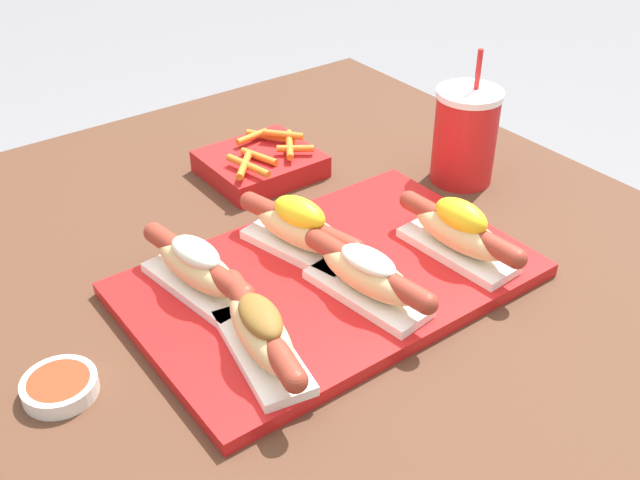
{
  "coord_description": "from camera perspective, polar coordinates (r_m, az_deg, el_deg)",
  "views": [
    {
      "loc": [
        -0.42,
        -0.63,
        1.31
      ],
      "look_at": [
        0.04,
        -0.01,
        0.79
      ],
      "focal_mm": 42.0,
      "sensor_mm": 36.0,
      "label": 1
    }
  ],
  "objects": [
    {
      "name": "fries_basket",
      "position": [
        1.19,
        -4.53,
        5.88
      ],
      "size": [
        0.17,
        0.16,
        0.06
      ],
      "color": "#B21919",
      "rests_on": "patio_table"
    },
    {
      "name": "hot_dog_4",
      "position": [
        0.96,
        -1.55,
        0.92
      ],
      "size": [
        0.1,
        0.2,
        0.08
      ],
      "color": "white",
      "rests_on": "serving_tray"
    },
    {
      "name": "hot_dog_0",
      "position": [
        0.8,
        -4.5,
        -7.01
      ],
      "size": [
        0.09,
        0.2,
        0.07
      ],
      "color": "white",
      "rests_on": "serving_tray"
    },
    {
      "name": "hot_dog_1",
      "position": [
        0.88,
        3.64,
        -2.68
      ],
      "size": [
        0.08,
        0.2,
        0.06
      ],
      "color": "white",
      "rests_on": "serving_tray"
    },
    {
      "name": "drink_cup",
      "position": [
        1.17,
        10.99,
        7.79
      ],
      "size": [
        0.1,
        0.1,
        0.21
      ],
      "color": "red",
      "rests_on": "patio_table"
    },
    {
      "name": "sauce_bowl",
      "position": [
        0.85,
        -19.22,
        -10.46
      ],
      "size": [
        0.08,
        0.08,
        0.02
      ],
      "color": "white",
      "rests_on": "patio_table"
    },
    {
      "name": "serving_tray",
      "position": [
        0.94,
        0.72,
        -3.01
      ],
      "size": [
        0.49,
        0.32,
        0.02
      ],
      "color": "red",
      "rests_on": "patio_table"
    },
    {
      "name": "hot_dog_3",
      "position": [
        0.9,
        -9.34,
        -2.06
      ],
      "size": [
        0.08,
        0.2,
        0.07
      ],
      "color": "white",
      "rests_on": "serving_tray"
    },
    {
      "name": "hot_dog_2",
      "position": [
        0.97,
        10.57,
        0.64
      ],
      "size": [
        0.07,
        0.2,
        0.08
      ],
      "color": "white",
      "rests_on": "serving_tray"
    },
    {
      "name": "patio_table",
      "position": [
        1.21,
        -1.87,
        -17.24
      ],
      "size": [
        1.13,
        1.18,
        0.73
      ],
      "color": "#4C2D1E",
      "rests_on": "ground_plane"
    }
  ]
}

